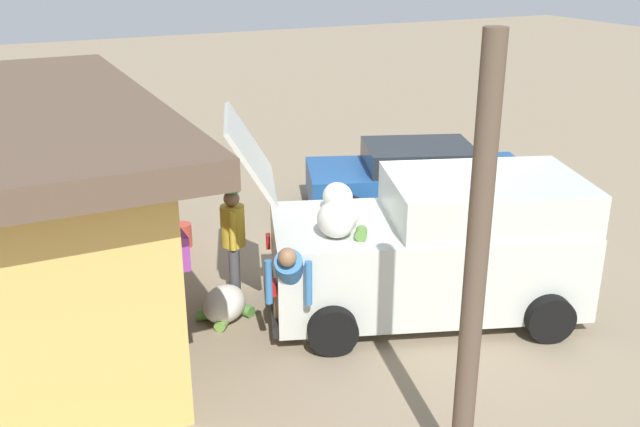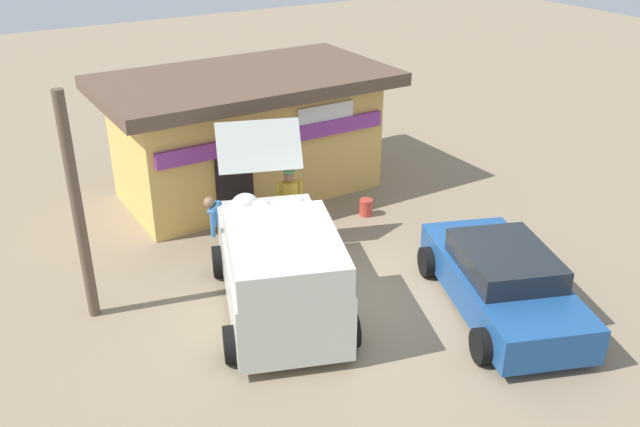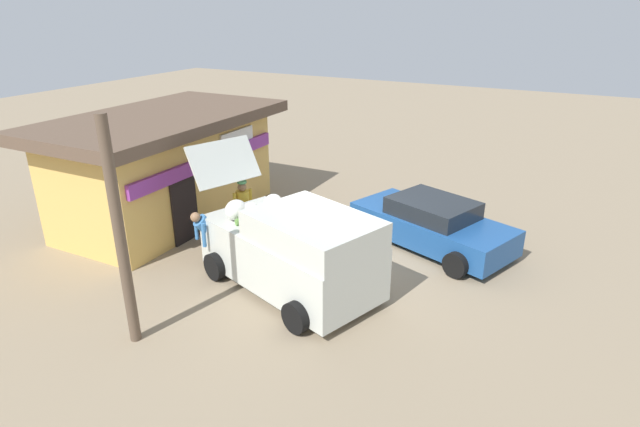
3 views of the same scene
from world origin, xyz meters
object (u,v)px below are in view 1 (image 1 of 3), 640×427
unloaded_banana_pile (225,305)px  paint_bucket (183,235)px  parked_sedan (418,178)px  customer_bending (291,283)px  vendor_standing (233,236)px  storefront_bar (1,217)px  delivery_van (435,246)px

unloaded_banana_pile → paint_bucket: size_ratio=2.28×
parked_sedan → paint_bucket: parked_sedan is taller
parked_sedan → customer_bending: (-3.63, 4.18, 0.30)m
customer_bending → unloaded_banana_pile: size_ratio=1.64×
vendor_standing → paint_bucket: 2.28m
customer_bending → parked_sedan: bearing=-49.1°
storefront_bar → vendor_standing: storefront_bar is taller
customer_bending → paint_bucket: 3.82m
delivery_van → paint_bucket: bearing=34.9°
storefront_bar → paint_bucket: storefront_bar is taller
delivery_van → paint_bucket: 4.50m
storefront_bar → parked_sedan: size_ratio=1.56×
unloaded_banana_pile → paint_bucket: (2.69, -0.16, -0.02)m
storefront_bar → paint_bucket: (1.74, -2.71, -1.37)m
delivery_van → unloaded_banana_pile: (0.94, 2.70, -0.74)m
storefront_bar → unloaded_banana_pile: bearing=-110.6°
storefront_bar → parked_sedan: 7.51m
parked_sedan → vendor_standing: bearing=114.9°
vendor_standing → parked_sedan: bearing=-65.1°
unloaded_banana_pile → paint_bucket: 2.70m
vendor_standing → customer_bending: size_ratio=1.12×
vendor_standing → customer_bending: 1.61m
customer_bending → unloaded_banana_pile: customer_bending is taller
delivery_van → customer_bending: (-0.10, 2.17, -0.06)m
parked_sedan → paint_bucket: bearing=88.6°
delivery_van → vendor_standing: 2.79m
delivery_van → storefront_bar: bearing=70.1°
storefront_bar → vendor_standing: 2.99m
storefront_bar → delivery_van: bearing=-109.9°
storefront_bar → unloaded_banana_pile: (-0.96, -2.55, -1.36)m
vendor_standing → paint_bucket: vendor_standing is taller
paint_bucket → parked_sedan: bearing=-91.4°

